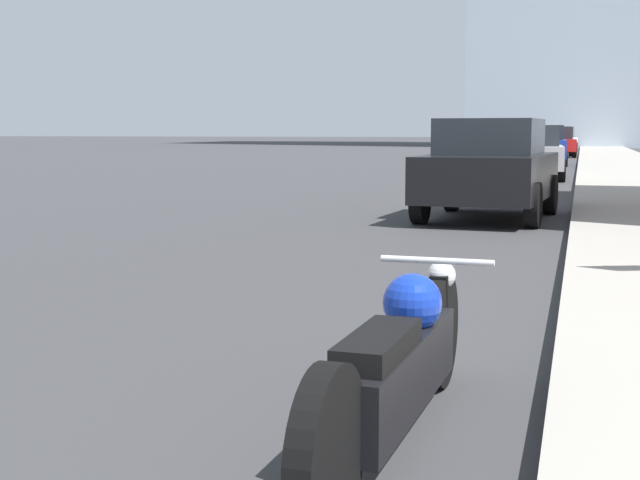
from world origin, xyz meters
TOP-DOWN VIEW (x-y plane):
  - sidewalk at (5.20, 40.00)m, footprint 3.40×240.00m
  - motorcycle at (2.86, 4.69)m, footprint 0.62×2.67m
  - parked_car_black at (2.20, 15.45)m, footprint 2.12×3.93m
  - parked_car_silver at (2.25, 27.80)m, footprint 1.95×4.20m
  - parked_car_blue at (2.16, 38.73)m, footprint 1.92×3.90m
  - parked_car_red at (2.36, 50.97)m, footprint 2.07×3.98m
  - parked_car_white at (2.25, 63.08)m, footprint 2.22×4.50m

SIDE VIEW (x-z plane):
  - sidewalk at x=5.20m, z-range 0.00..0.15m
  - motorcycle at x=2.86m, z-range 0.00..0.75m
  - parked_car_silver at x=2.25m, z-range 0.01..1.57m
  - parked_car_red at x=2.36m, z-range 0.00..1.62m
  - parked_car_blue at x=2.16m, z-range 0.00..1.65m
  - parked_car_black at x=2.20m, z-range 0.02..1.64m
  - parked_car_white at x=2.25m, z-range 0.00..1.70m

